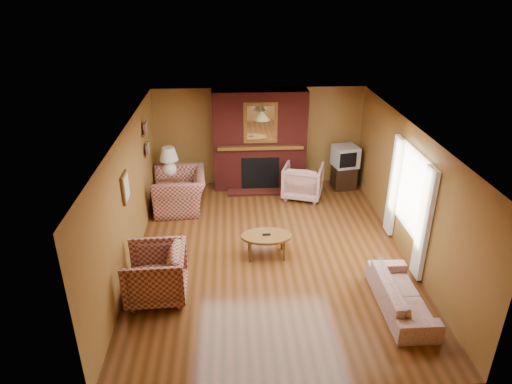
{
  "coord_description": "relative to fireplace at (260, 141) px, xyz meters",
  "views": [
    {
      "loc": [
        -0.71,
        -7.3,
        4.73
      ],
      "look_at": [
        -0.23,
        0.6,
        0.98
      ],
      "focal_mm": 32.0,
      "sensor_mm": 36.0,
      "label": 1
    }
  ],
  "objects": [
    {
      "name": "fireplace",
      "position": [
        0.0,
        0.0,
        0.0
      ],
      "size": [
        2.2,
        0.82,
        2.4
      ],
      "color": "#551612",
      "rests_on": "floor"
    },
    {
      "name": "bookshelf",
      "position": [
        -2.44,
        -1.08,
        0.48
      ],
      "size": [
        0.09,
        0.55,
        0.71
      ],
      "color": "brown",
      "rests_on": "wall_left"
    },
    {
      "name": "pendant_light",
      "position": [
        0.0,
        -0.68,
        0.82
      ],
      "size": [
        0.36,
        0.36,
        0.48
      ],
      "color": "black",
      "rests_on": "ceiling"
    },
    {
      "name": "floral_armchair",
      "position": [
        0.98,
        -0.63,
        -0.78
      ],
      "size": [
        1.1,
        1.12,
        0.81
      ],
      "primitive_type": "imported",
      "rotation": [
        0.0,
        0.0,
        2.83
      ],
      "color": "beige",
      "rests_on": "floor"
    },
    {
      "name": "floor",
      "position": [
        0.0,
        -2.98,
        -1.18
      ],
      "size": [
        6.5,
        6.5,
        0.0
      ],
      "primitive_type": "plane",
      "color": "#44260E",
      "rests_on": "ground"
    },
    {
      "name": "plaid_loveseat",
      "position": [
        -1.85,
        -1.03,
        -0.76
      ],
      "size": [
        1.22,
        1.37,
        0.84
      ],
      "primitive_type": "imported",
      "rotation": [
        0.0,
        0.0,
        -1.5
      ],
      "color": "maroon",
      "rests_on": "floor"
    },
    {
      "name": "wall_left",
      "position": [
        -2.5,
        -2.98,
        0.02
      ],
      "size": [
        0.0,
        6.5,
        6.5
      ],
      "primitive_type": "plane",
      "rotation": [
        1.57,
        0.0,
        1.57
      ],
      "color": "olive",
      "rests_on": "floor"
    },
    {
      "name": "crt_tv",
      "position": [
        2.05,
        -0.19,
        -0.36
      ],
      "size": [
        0.64,
        0.64,
        0.51
      ],
      "color": "#A6A9AE",
      "rests_on": "tv_stand"
    },
    {
      "name": "window_right",
      "position": [
        2.45,
        -3.18,
        -0.06
      ],
      "size": [
        0.1,
        1.85,
        2.0
      ],
      "color": "beige",
      "rests_on": "wall_right"
    },
    {
      "name": "coffee_table",
      "position": [
        -0.08,
        -3.1,
        -0.79
      ],
      "size": [
        0.93,
        0.58,
        0.46
      ],
      "color": "brown",
      "rests_on": "floor"
    },
    {
      "name": "ceiling",
      "position": [
        0.0,
        -2.98,
        1.22
      ],
      "size": [
        6.5,
        6.5,
        0.0
      ],
      "primitive_type": "plane",
      "rotation": [
        3.14,
        0.0,
        0.0
      ],
      "color": "white",
      "rests_on": "wall_back"
    },
    {
      "name": "wall_back",
      "position": [
        0.0,
        0.27,
        0.02
      ],
      "size": [
        6.5,
        0.0,
        6.5
      ],
      "primitive_type": "plane",
      "rotation": [
        1.57,
        0.0,
        0.0
      ],
      "color": "olive",
      "rests_on": "floor"
    },
    {
      "name": "plaid_armchair",
      "position": [
        -1.95,
        -4.19,
        -0.74
      ],
      "size": [
        0.99,
        0.97,
        0.88
      ],
      "primitive_type": "imported",
      "rotation": [
        0.0,
        0.0,
        -1.54
      ],
      "color": "maroon",
      "rests_on": "floor"
    },
    {
      "name": "side_table",
      "position": [
        -2.1,
        -0.53,
        -0.9
      ],
      "size": [
        0.45,
        0.45,
        0.56
      ],
      "primitive_type": "cube",
      "rotation": [
        0.0,
        0.0,
        -0.08
      ],
      "color": "brown",
      "rests_on": "floor"
    },
    {
      "name": "tv_stand",
      "position": [
        2.05,
        -0.18,
        -0.9
      ],
      "size": [
        0.57,
        0.52,
        0.57
      ],
      "primitive_type": "cube",
      "rotation": [
        0.0,
        0.0,
        0.09
      ],
      "color": "black",
      "rests_on": "floor"
    },
    {
      "name": "wall_front",
      "position": [
        0.0,
        -6.23,
        0.02
      ],
      "size": [
        6.5,
        0.0,
        6.5
      ],
      "primitive_type": "plane",
      "rotation": [
        -1.57,
        0.0,
        0.0
      ],
      "color": "olive",
      "rests_on": "floor"
    },
    {
      "name": "table_lamp",
      "position": [
        -2.1,
        -0.53,
        -0.23
      ],
      "size": [
        0.43,
        0.43,
        0.71
      ],
      "color": "white",
      "rests_on": "side_table"
    },
    {
      "name": "floral_sofa",
      "position": [
        1.9,
        -4.72,
        -0.94
      ],
      "size": [
        0.66,
        1.67,
        0.49
      ],
      "primitive_type": "imported",
      "rotation": [
        0.0,
        0.0,
        1.57
      ],
      "color": "beige",
      "rests_on": "floor"
    },
    {
      "name": "wall_right",
      "position": [
        2.5,
        -2.98,
        0.02
      ],
      "size": [
        0.0,
        6.5,
        6.5
      ],
      "primitive_type": "plane",
      "rotation": [
        1.57,
        0.0,
        -1.57
      ],
      "color": "olive",
      "rests_on": "floor"
    },
    {
      "name": "botanical_print",
      "position": [
        -2.47,
        -3.28,
        0.37
      ],
      "size": [
        0.05,
        0.4,
        0.5
      ],
      "color": "brown",
      "rests_on": "wall_left"
    }
  ]
}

